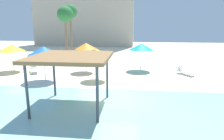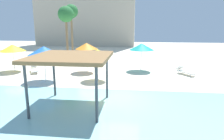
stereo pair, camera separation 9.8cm
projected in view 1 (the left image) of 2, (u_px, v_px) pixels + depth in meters
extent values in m
plane|color=beige|center=(120.00, 98.00, 12.91)|extent=(80.00, 80.00, 0.00)
cylinder|color=#42474C|center=(54.00, 75.00, 12.92)|extent=(0.14, 0.14, 2.71)
cylinder|color=#42474C|center=(107.00, 77.00, 12.56)|extent=(0.14, 0.14, 2.71)
cylinder|color=#42474C|center=(27.00, 93.00, 9.69)|extent=(0.14, 0.14, 2.71)
cylinder|color=#42474C|center=(97.00, 95.00, 9.33)|extent=(0.14, 0.14, 2.71)
cube|color=olive|center=(71.00, 57.00, 10.81)|extent=(4.03, 4.03, 0.18)
cylinder|color=silver|center=(13.00, 61.00, 19.81)|extent=(0.06, 0.06, 1.94)
cone|color=yellow|center=(12.00, 48.00, 19.53)|extent=(2.35, 2.35, 0.65)
cylinder|color=silver|center=(86.00, 61.00, 19.61)|extent=(0.06, 0.06, 2.17)
cone|color=orange|center=(86.00, 46.00, 19.30)|extent=(2.10, 2.10, 0.58)
cylinder|color=silver|center=(45.00, 68.00, 16.39)|extent=(0.06, 0.06, 2.11)
cone|color=blue|center=(44.00, 51.00, 16.08)|extent=(2.46, 2.46, 0.68)
cylinder|color=silver|center=(141.00, 60.00, 20.14)|extent=(0.06, 0.06, 2.02)
cone|color=teal|center=(141.00, 47.00, 19.85)|extent=(2.33, 2.33, 0.64)
cylinder|color=silver|center=(98.00, 68.00, 16.75)|extent=(0.06, 0.06, 1.98)
cone|color=yellow|center=(97.00, 53.00, 16.47)|extent=(1.97, 1.97, 0.54)
cylinder|color=white|center=(194.00, 75.00, 18.11)|extent=(0.05, 0.05, 0.22)
cylinder|color=white|center=(190.00, 76.00, 17.90)|extent=(0.05, 0.05, 0.22)
cylinder|color=white|center=(182.00, 72.00, 19.37)|extent=(0.05, 0.05, 0.22)
cylinder|color=white|center=(178.00, 72.00, 19.16)|extent=(0.05, 0.05, 0.22)
cube|color=white|center=(186.00, 72.00, 18.60)|extent=(1.48, 1.84, 0.10)
cube|color=white|center=(180.00, 67.00, 19.19)|extent=(0.78, 0.75, 0.40)
cylinder|color=white|center=(37.00, 73.00, 18.86)|extent=(0.05, 0.05, 0.22)
cylinder|color=white|center=(31.00, 74.00, 18.68)|extent=(0.05, 0.05, 0.22)
cylinder|color=white|center=(36.00, 70.00, 20.16)|extent=(0.05, 0.05, 0.22)
cylinder|color=white|center=(31.00, 70.00, 19.98)|extent=(0.05, 0.05, 0.22)
cube|color=white|center=(34.00, 70.00, 19.38)|extent=(1.39, 1.87, 0.10)
cube|color=white|center=(33.00, 66.00, 19.99)|extent=(0.77, 0.73, 0.40)
cylinder|color=brown|center=(66.00, 39.00, 25.17)|extent=(0.28, 0.28, 5.24)
sphere|color=#286B33|center=(65.00, 14.00, 24.52)|extent=(1.90, 1.90, 1.90)
cylinder|color=brown|center=(71.00, 35.00, 29.04)|extent=(0.28, 0.28, 5.79)
sphere|color=#286B33|center=(70.00, 11.00, 28.33)|extent=(1.90, 1.90, 1.90)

